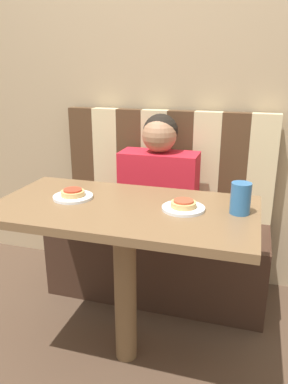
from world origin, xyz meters
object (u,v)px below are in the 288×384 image
Objects in this scene: plate_left at (73,197)px; plate_right at (183,208)px; pizza_right at (184,204)px; drinking_cup at (241,198)px; person at (159,174)px; pizza_left at (73,193)px.

plate_left is 1.00× the size of plate_right.
pizza_right is 0.82× the size of drinking_cup.
pizza_right is (0.49, -0.00, 0.02)m from plate_left.
person is 3.63× the size of plate_right.
plate_right is 1.39× the size of drinking_cup.
pizza_left is (0.00, -0.00, 0.02)m from plate_left.
pizza_left and pizza_right have the same top height.
drinking_cup is at bearing 6.33° from pizza_right.
plate_right is at bearing 0.00° from plate_left.
person is at bearing 130.80° from drinking_cup.
plate_left is at bearing 180.00° from plate_right.
drinking_cup is at bearing 1.96° from pizza_left.
person is 6.15× the size of pizza_right.
pizza_right is (0.49, 0.00, 0.00)m from pizza_left.
plate_right is at bearing 0.00° from pizza_left.
pizza_left reaches higher than plate_right.
pizza_right is at bearing -172.87° from plate_right.
drinking_cup is (0.22, 0.02, 0.06)m from plate_right.
plate_left and plate_right have the same top height.
person is 0.61m from plate_left.
plate_left is 0.49m from pizza_right.
plate_right is at bearing -66.41° from person.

